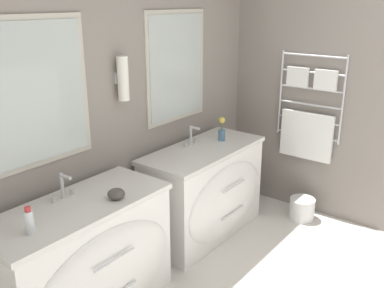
{
  "coord_description": "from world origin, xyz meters",
  "views": [
    {
      "loc": [
        -2.05,
        -0.28,
        2.0
      ],
      "look_at": [
        0.16,
        1.42,
        1.06
      ],
      "focal_mm": 40.0,
      "sensor_mm": 36.0,
      "label": 1
    }
  ],
  "objects": [
    {
      "name": "faucet_right",
      "position": [
        0.72,
        1.85,
        0.89
      ],
      "size": [
        0.17,
        0.11,
        0.17
      ],
      "color": "silver",
      "rests_on": "vanity_right"
    },
    {
      "name": "vanity_right",
      "position": [
        0.72,
        1.69,
        0.41
      ],
      "size": [
        1.19,
        0.58,
        0.81
      ],
      "color": "white",
      "rests_on": "ground_plane"
    },
    {
      "name": "amenity_bowl",
      "position": [
        -0.4,
        1.59,
        0.84
      ],
      "size": [
        0.11,
        0.11,
        0.07
      ],
      "color": "#4C4742",
      "rests_on": "vanity_left"
    },
    {
      "name": "wall_right",
      "position": [
        1.75,
        0.92,
        1.29
      ],
      "size": [
        0.13,
        4.04,
        2.6
      ],
      "color": "gray",
      "rests_on": "ground_plane"
    },
    {
      "name": "toiletry_bottle",
      "position": [
        -0.98,
        1.64,
        0.88
      ],
      "size": [
        0.05,
        0.05,
        0.16
      ],
      "color": "silver",
      "rests_on": "vanity_left"
    },
    {
      "name": "flower_vase",
      "position": [
        0.98,
        1.72,
        0.9
      ],
      "size": [
        0.06,
        0.06,
        0.21
      ],
      "color": "teal",
      "rests_on": "vanity_right"
    },
    {
      "name": "faucet_left",
      "position": [
        -0.6,
        1.85,
        0.89
      ],
      "size": [
        0.17,
        0.11,
        0.17
      ],
      "color": "silver",
      "rests_on": "vanity_left"
    },
    {
      "name": "waste_bin",
      "position": [
        1.5,
        1.12,
        0.11
      ],
      "size": [
        0.24,
        0.24,
        0.21
      ],
      "color": "silver",
      "rests_on": "ground_plane"
    },
    {
      "name": "vanity_left",
      "position": [
        -0.6,
        1.69,
        0.41
      ],
      "size": [
        1.19,
        0.58,
        0.81
      ],
      "color": "white",
      "rests_on": "ground_plane"
    },
    {
      "name": "wall_back",
      "position": [
        0.0,
        2.05,
        1.31
      ],
      "size": [
        5.05,
        0.16,
        2.6
      ],
      "color": "gray",
      "rests_on": "ground_plane"
    }
  ]
}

